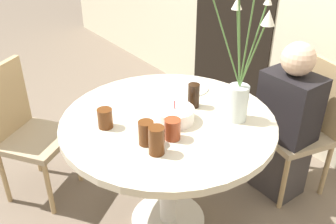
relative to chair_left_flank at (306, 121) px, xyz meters
The scene contains 13 objects.
ground_plane 1.10m from the chair_left_flank, 103.63° to the right, with size 16.00×16.00×0.00m, color #6B5B4C.
dining_table 0.98m from the chair_left_flank, 103.63° to the right, with size 1.14×1.14×0.75m.
chair_left_flank is the anchor object (origin of this frame).
chair_right_flank 1.82m from the chair_left_flank, 124.37° to the right, with size 0.56×0.56×0.90m.
birthday_cake 0.99m from the chair_left_flank, 101.61° to the right, with size 0.21×0.21×0.12m.
flower_vase 0.84m from the chair_left_flank, 91.17° to the right, with size 0.40×0.22×0.73m.
side_plate 0.79m from the chair_left_flank, 123.95° to the right, with size 0.19×0.19×0.01m.
drink_glass_0 1.21m from the chair_left_flank, 90.70° to the right, with size 0.07×0.07×0.14m.
drink_glass_1 1.21m from the chair_left_flank, 95.20° to the right, with size 0.07×0.07×0.12m.
drink_glass_2 1.33m from the chair_left_flank, 105.71° to the right, with size 0.08×0.08×0.10m.
drink_glass_3 1.08m from the chair_left_flank, 93.73° to the right, with size 0.08×0.08×0.11m.
drink_glass_4 0.85m from the chair_left_flank, 108.58° to the right, with size 0.07×0.07×0.14m.
person_boy 0.16m from the chair_left_flank, 103.63° to the right, with size 0.34×0.24×1.06m.
Camera 1 is at (1.36, -1.00, 1.78)m, focal length 40.00 mm.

